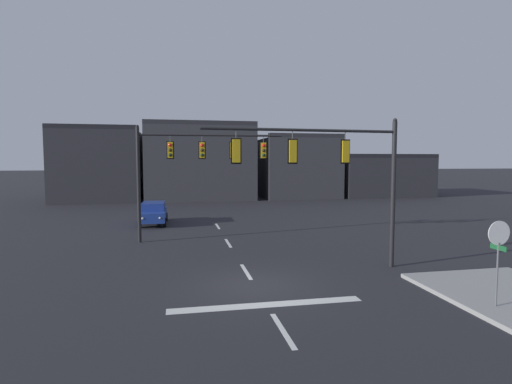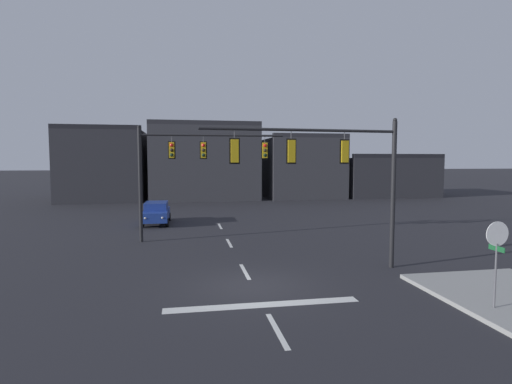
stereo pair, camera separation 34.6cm
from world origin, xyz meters
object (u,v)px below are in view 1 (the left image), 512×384
signal_mast_far_side (190,159)px  car_lot_nearside (153,213)px  stop_sign (498,243)px  signal_mast_near_side (334,164)px

signal_mast_far_side → car_lot_nearside: signal_mast_far_side is taller
stop_sign → car_lot_nearside: bearing=120.0°
signal_mast_far_side → car_lot_nearside: (-2.52, 6.85, -3.90)m
stop_sign → car_lot_nearside: stop_sign is taller
signal_mast_near_side → car_lot_nearside: signal_mast_near_side is taller
signal_mast_far_side → stop_sign: size_ratio=2.96×
signal_mast_far_side → car_lot_nearside: size_ratio=1.87×
signal_mast_near_side → car_lot_nearside: (-8.18, 14.51, -3.66)m
signal_mast_near_side → car_lot_nearside: size_ratio=1.89×
signal_mast_near_side → signal_mast_far_side: size_ratio=1.01×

